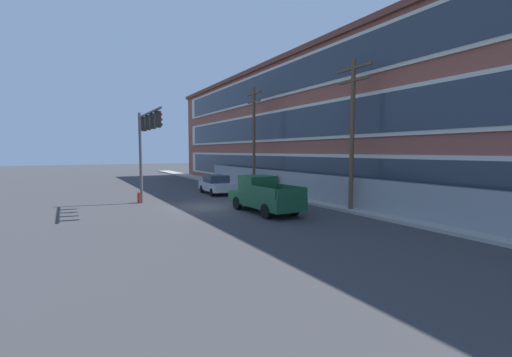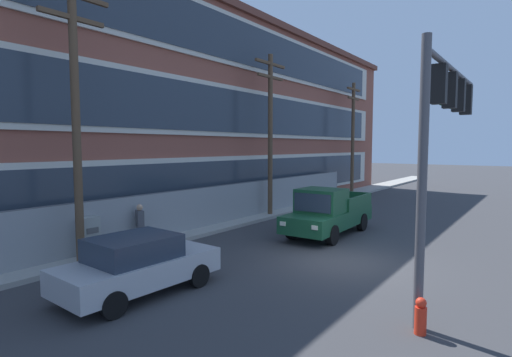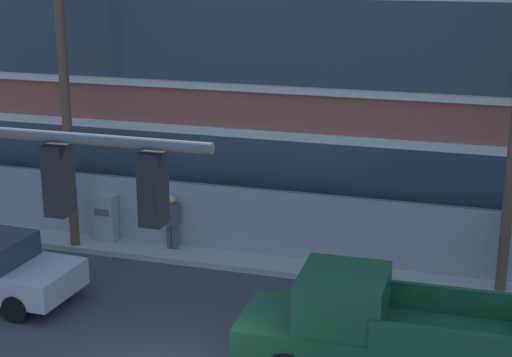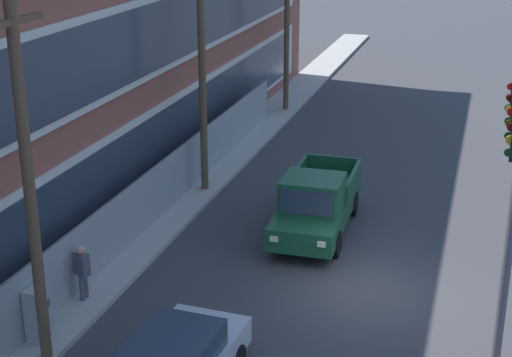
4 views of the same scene
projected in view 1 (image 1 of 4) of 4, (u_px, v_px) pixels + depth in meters
The scene contains 12 objects.
ground_plane at pixel (205, 207), 22.00m from camera, with size 160.00×160.00×0.00m, color #38383A.
sidewalk_building_side at pixel (298, 198), 25.55m from camera, with size 80.00×1.89×0.16m, color #9E9B93.
brick_mill_building at pixel (340, 125), 29.07m from camera, with size 54.61×9.58×11.51m.
chain_link_fence at pixel (295, 185), 25.91m from camera, with size 32.28×0.06×2.00m.
traffic_signal_mast at pixel (146, 134), 21.43m from camera, with size 5.97×0.43×6.16m.
pickup_truck_dark_green at pixel (263, 196), 20.01m from camera, with size 5.62×2.16×2.10m.
sedan_silver at pixel (217, 184), 28.59m from camera, with size 4.30×2.10×1.56m.
utility_pole_near_corner at pixel (254, 135), 29.58m from camera, with size 2.46×0.26×9.01m.
utility_pole_midblock at pixel (352, 128), 19.88m from camera, with size 2.70×0.26×8.83m.
electrical_cabinet at pixel (263, 184), 29.62m from camera, with size 0.62×0.43×1.49m.
pedestrian_near_cabinet at pixel (275, 183), 27.78m from camera, with size 0.38×0.46×1.69m.
fire_hydrant at pixel (139, 197), 23.69m from camera, with size 0.24×0.24×0.78m.
Camera 1 is at (20.61, -7.77, 3.57)m, focal length 24.00 mm.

